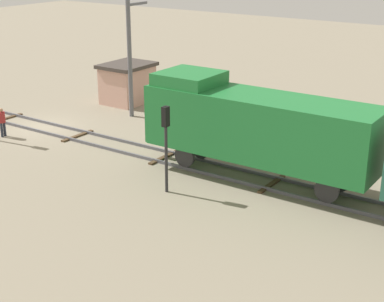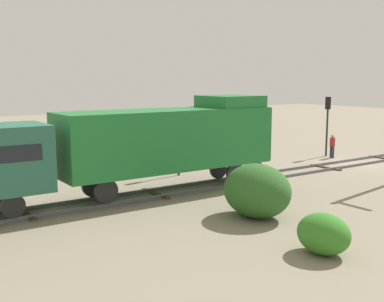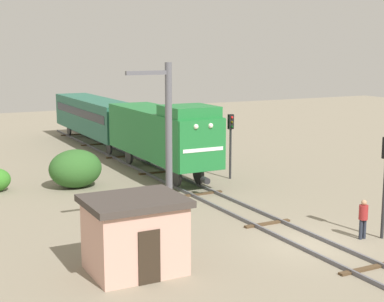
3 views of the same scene
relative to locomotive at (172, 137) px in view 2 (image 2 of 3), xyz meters
The scene contains 8 objects.
ground_plane 14.96m from the locomotive, 90.00° to the right, with size 112.90×112.90×0.00m, color gray.
railway_track 14.94m from the locomotive, 90.00° to the right, with size 2.40×75.27×0.16m.
locomotive is the anchor object (origin of this frame).
traffic_signal_near 15.76m from the locomotive, 78.28° to the right, with size 0.32×0.34×4.35m.
traffic_signal_mid 4.28m from the locomotive, 37.32° to the right, with size 0.32×0.34×3.99m.
worker_near_track 15.39m from the locomotive, 80.97° to the right, with size 0.38×0.38×1.70m.
bush_near 10.33m from the locomotive, behind, with size 1.85×1.51×1.35m, color #377D26.
bush_mid 5.98m from the locomotive, behind, with size 3.05×2.50×2.22m, color #2E5F26.
Camera 2 is at (-19.99, 27.31, 5.63)m, focal length 45.00 mm.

